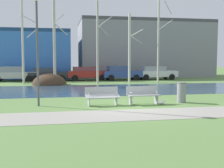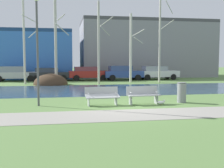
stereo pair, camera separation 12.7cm
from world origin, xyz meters
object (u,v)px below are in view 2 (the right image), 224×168
Objects in this scene: bench_left at (102,96)px; trash_bin at (182,92)px; parked_van_nearest_silver at (15,73)px; streetlamp at (37,32)px; parked_hatch_third_red at (88,73)px; parked_suv_fifth_white at (157,72)px; bench_right at (143,95)px; parked_wagon_fourth_blue at (122,73)px; seagull at (161,102)px; parked_sedan_second_dark at (49,74)px.

trash_bin reaches higher than bench_left.
parked_van_nearest_silver is (-10.88, 16.72, 0.27)m from trash_bin.
trash_bin is 0.20× the size of streetlamp.
parked_hatch_third_red is (0.80, 16.98, 0.31)m from bench_left.
parked_van_nearest_silver is at bearing 179.72° from parked_suv_fifth_white.
bench_right is at bearing 0.00° from bench_left.
streetlamp is at bearing -124.92° from parked_suv_fifth_white.
streetlamp reaches higher than bench_right.
parked_hatch_third_red is 1.02× the size of parked_wagon_fourth_blue.
seagull is (2.81, -0.37, -0.34)m from bench_left.
parked_sedan_second_dark is (3.49, 0.12, -0.07)m from parked_van_nearest_silver.
parked_van_nearest_silver reaches higher than bench_left.
bench_right is at bearing -174.91° from trash_bin.
parked_van_nearest_silver reaches higher than seagull.
trash_bin is 0.22× the size of parked_suv_fifth_white.
parked_sedan_second_dark is at bearing 91.24° from streetlamp.
parked_suv_fifth_white is at bearing 2.96° from parked_wagon_fourth_blue.
parked_sedan_second_dark is at bearing 177.06° from parked_wagon_fourth_blue.
parked_sedan_second_dark is 0.91× the size of parked_suv_fifth_white.
bench_right is at bearing -111.18° from parked_suv_fifth_white.
parked_van_nearest_silver is 1.09× the size of parked_wagon_fourth_blue.
seagull is at bearing -83.42° from parked_hatch_third_red.
streetlamp is 1.11× the size of parked_suv_fifth_white.
parked_van_nearest_silver is 15.34m from parked_suv_fifth_white.
streetlamp reaches higher than trash_bin.
parked_wagon_fourth_blue is at bearing 88.49° from trash_bin.
bench_left is 0.35× the size of parked_suv_fifth_white.
parked_suv_fifth_white is (6.52, 16.83, 0.32)m from bench_right.
trash_bin is at bearing 2.58° from bench_left.
streetlamp is at bearing 172.94° from bench_left.
seagull is at bearing -156.33° from trash_bin.
parked_van_nearest_silver is at bearing 123.05° from trash_bin.
trash_bin reaches higher than seagull.
parked_sedan_second_dark reaches higher than trash_bin.
seagull is at bearing -7.59° from bench_left.
bench_left is 0.38× the size of parked_wagon_fourth_blue.
bench_right is 17.02m from parked_hatch_third_red.
seagull is 0.10× the size of parked_hatch_third_red.
bench_left is 0.35× the size of parked_van_nearest_silver.
trash_bin is 17.23m from parked_suv_fifth_white.
parked_sedan_second_dark is at bearing 179.38° from parked_hatch_third_red.
trash_bin is 2.36× the size of seagull.
trash_bin is at bearing -56.95° from parked_van_nearest_silver.
bench_right reaches higher than seagull.
bench_left is at bearing -78.98° from parked_sedan_second_dark.
bench_left is 4.21m from streetlamp.
parked_hatch_third_red is at bearing -0.62° from parked_sedan_second_dark.
trash_bin is 19.95m from parked_van_nearest_silver.
parked_wagon_fourth_blue is 4.03m from parked_suv_fifth_white.
seagull is 6.69m from streetlamp.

